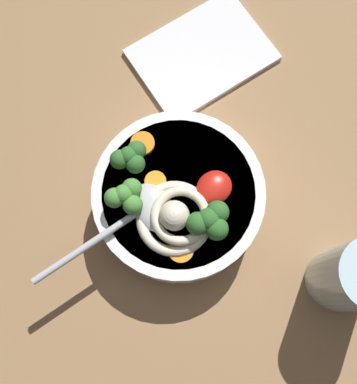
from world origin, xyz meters
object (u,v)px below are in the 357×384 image
noodle_pile (176,217)px  folded_napkin (202,55)px  soup_bowl (178,198)px  drinking_glass (354,277)px  soup_spoon (142,214)px

noodle_pile → folded_napkin: (18.37, 15.68, -7.18)cm
soup_bowl → drinking_glass: 21.62cm
drinking_glass → folded_napkin: size_ratio=0.71×
noodle_pile → drinking_glass: (10.41, -17.63, -1.29)cm
soup_bowl → noodle_pile: (-2.26, -2.17, 4.27)cm
soup_bowl → drinking_glass: size_ratio=1.59×
folded_napkin → soup_spoon: bearing=-148.3°
soup_spoon → noodle_pile: bearing=140.2°
soup_bowl → soup_spoon: 6.25cm
drinking_glass → folded_napkin: drinking_glass is taller
soup_spoon → drinking_glass: drinking_glass is taller
soup_bowl → soup_spoon: size_ratio=1.14×
soup_spoon → drinking_glass: size_ratio=1.39×
drinking_glass → soup_spoon: bearing=122.5°
noodle_pile → soup_spoon: (-2.60, 2.75, -0.38)cm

